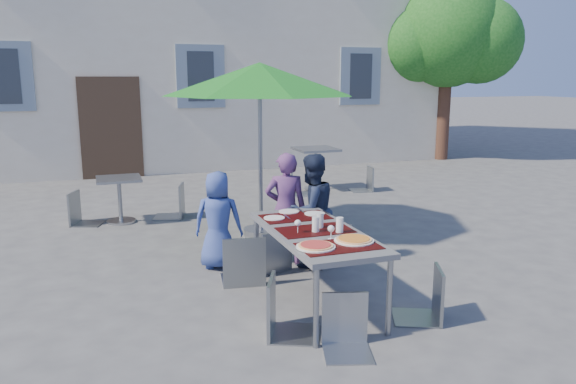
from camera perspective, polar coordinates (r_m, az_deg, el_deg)
name	(u,v)px	position (r m, az deg, el deg)	size (l,w,h in m)	color
ground	(335,281)	(6.28, 4.83, -8.98)	(90.00, 90.00, 0.00)	#434446
tree	(448,35)	(15.74, 15.96, 15.07)	(3.60, 3.00, 4.70)	#462A1E
dining_table	(315,236)	(5.46, 2.76, -4.46)	(0.80, 1.85, 0.76)	#424246
pizza_near_left	(316,246)	(4.89, 2.83, -5.49)	(0.35, 0.35, 0.03)	white
pizza_near_right	(354,240)	(5.10, 6.72, -4.83)	(0.36, 0.36, 0.03)	white
glassware	(323,224)	(5.37, 3.56, -3.27)	(0.45, 0.46, 0.15)	silver
place_settings	(293,214)	(6.02, 0.52, -2.27)	(0.73, 0.43, 0.01)	white
child_0	(218,220)	(6.56, -7.11, -2.84)	(0.56, 0.37, 1.15)	#364A96
child_1	(286,209)	(6.62, -0.23, -1.74)	(0.49, 0.32, 1.35)	#593267
child_2	(311,211)	(6.57, 2.37, -1.90)	(0.65, 0.37, 1.34)	#1C243E
chair_0	(243,230)	(6.01, -4.61, -3.83)	(0.52, 0.53, 1.03)	gray
chair_1	(272,225)	(6.43, -1.65, -3.40)	(0.51, 0.52, 0.92)	gray
chair_2	(332,220)	(6.62, 4.48, -2.85)	(0.50, 0.50, 0.95)	gray
chair_3	(283,273)	(4.83, -0.52, -8.18)	(0.57, 0.57, 0.97)	gray
chair_4	(429,263)	(5.30, 14.14, -6.99)	(0.55, 0.55, 0.94)	gray
chair_5	(347,291)	(4.64, 6.02, -9.98)	(0.48, 0.49, 0.87)	gray
patio_umbrella	(260,80)	(7.68, -2.90, 11.26)	(2.63, 2.63, 2.39)	#A5A7AD
cafe_table_0	(120,193)	(8.93, -16.74, -0.10)	(0.65, 0.65, 0.70)	#A5A7AD
bg_chair_l_0	(79,188)	(9.00, -20.43, 0.36)	(0.55, 0.55, 0.95)	gray
bg_chair_r_0	(174,180)	(9.03, -11.48, 1.16)	(0.56, 0.56, 1.01)	gray
cafe_table_1	(316,160)	(11.00, 2.83, 3.29)	(0.78, 0.78, 0.83)	#A5A7AD
bg_chair_l_1	(298,162)	(10.54, 0.98, 3.05)	(0.60, 0.60, 1.06)	#939A9F
bg_chair_r_1	(366,164)	(11.03, 7.91, 2.80)	(0.47, 0.46, 0.90)	gray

